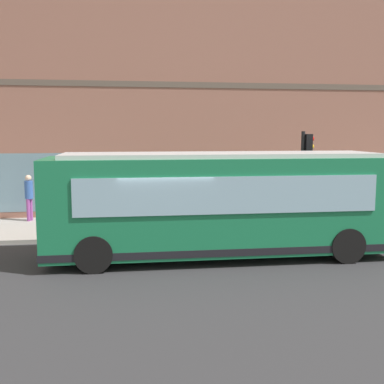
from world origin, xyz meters
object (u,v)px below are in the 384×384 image
(city_bus_nearside, at_px, (220,205))
(pedestrian_near_hydrant, at_px, (29,194))
(traffic_light_near_corner, at_px, (306,161))
(fire_hydrant, at_px, (315,204))
(newspaper_vending_box, at_px, (201,218))
(pedestrian_walking_along_curb, at_px, (200,197))

(city_bus_nearside, distance_m, pedestrian_near_hydrant, 8.80)
(traffic_light_near_corner, bearing_deg, fire_hydrant, -29.53)
(traffic_light_near_corner, relative_size, newspaper_vending_box, 3.93)
(fire_hydrant, bearing_deg, pedestrian_walking_along_curb, 105.88)
(pedestrian_walking_along_curb, bearing_deg, city_bus_nearside, 177.67)
(city_bus_nearside, height_order, pedestrian_walking_along_curb, city_bus_nearside)
(traffic_light_near_corner, bearing_deg, newspaper_vending_box, 89.04)
(traffic_light_near_corner, height_order, pedestrian_walking_along_curb, traffic_light_near_corner)
(traffic_light_near_corner, distance_m, fire_hydrant, 4.17)
(city_bus_nearside, xyz_separation_m, traffic_light_near_corner, (3.01, -3.83, 1.06))
(pedestrian_near_hydrant, distance_m, newspaper_vending_box, 7.08)
(city_bus_nearside, xyz_separation_m, fire_hydrant, (6.14, -5.60, -1.04))
(pedestrian_walking_along_curb, bearing_deg, fire_hydrant, -74.12)
(city_bus_nearside, height_order, fire_hydrant, city_bus_nearside)
(traffic_light_near_corner, height_order, newspaper_vending_box, traffic_light_near_corner)
(city_bus_nearside, height_order, pedestrian_near_hydrant, city_bus_nearside)
(traffic_light_near_corner, xyz_separation_m, pedestrian_walking_along_curb, (1.59, 3.64, -1.46))
(city_bus_nearside, relative_size, traffic_light_near_corner, 2.85)
(fire_hydrant, bearing_deg, newspaper_vending_box, 118.62)
(traffic_light_near_corner, distance_m, pedestrian_near_hydrant, 10.78)
(city_bus_nearside, distance_m, fire_hydrant, 8.38)
(city_bus_nearside, height_order, traffic_light_near_corner, traffic_light_near_corner)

